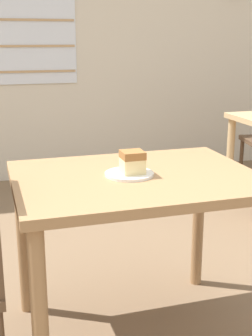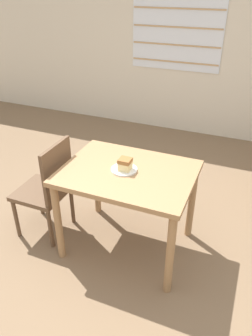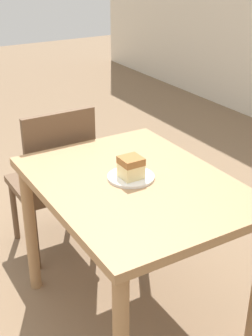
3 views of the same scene
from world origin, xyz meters
name	(u,v)px [view 3 (image 3 of 3)]	position (x,y,z in m)	size (l,w,h in m)	color
dining_table_near	(134,204)	(-0.01, 0.35, 0.65)	(1.03, 0.78, 0.76)	#9E754C
chair_near_window	(55,178)	(-0.72, 0.26, 0.49)	(0.42, 0.42, 0.92)	brown
plate	(131,177)	(-0.04, 0.35, 0.77)	(0.21, 0.21, 0.01)	white
cake_slice	(131,167)	(-0.03, 0.35, 0.82)	(0.09, 0.09, 0.09)	beige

